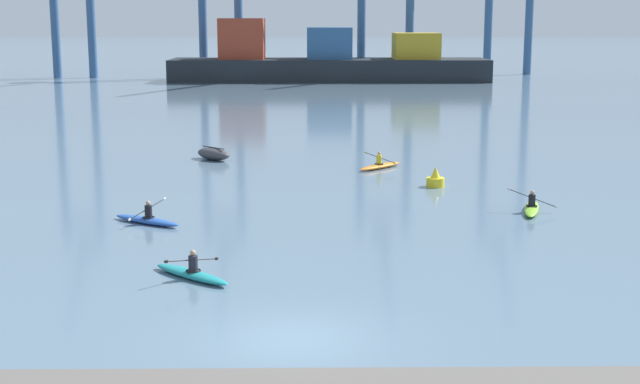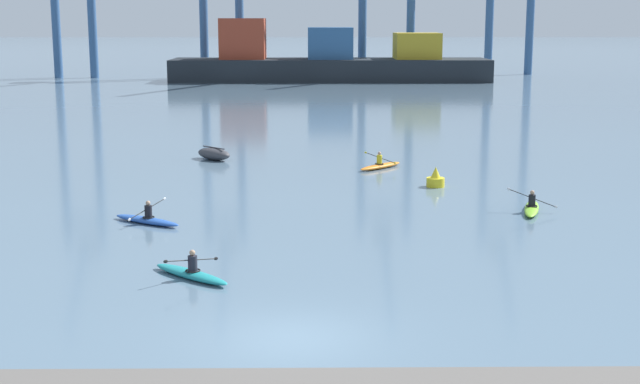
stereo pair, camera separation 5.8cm
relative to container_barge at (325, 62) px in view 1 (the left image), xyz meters
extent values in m
plane|color=slate|center=(-2.74, -97.75, -2.60)|extent=(800.00, 800.00, 0.00)
cube|color=#1E2328|center=(0.52, 0.00, -1.12)|extent=(42.50, 9.26, 2.96)
cube|color=#993823|center=(-11.17, 0.00, 3.05)|extent=(5.95, 6.48, 5.37)
cube|color=#2D5684|center=(0.52, 0.00, 2.45)|extent=(5.95, 6.48, 4.17)
cube|color=#B29323|center=(12.21, 0.00, 2.09)|extent=(5.95, 6.48, 3.44)
ellipsoid|color=#38383D|center=(-7.94, -67.95, -2.25)|extent=(2.62, 2.61, 0.70)
cube|color=#38383D|center=(-7.94, -67.95, -1.87)|extent=(1.43, 1.41, 0.06)
cylinder|color=yellow|center=(3.97, -76.65, -2.37)|extent=(0.90, 0.90, 0.45)
cone|color=yellow|center=(3.97, -76.65, -1.87)|extent=(0.49, 0.49, 0.55)
ellipsoid|color=#7ABC2D|center=(7.32, -82.45, -2.47)|extent=(1.51, 3.43, 0.26)
torus|color=black|center=(7.29, -82.55, -2.33)|extent=(0.61, 0.61, 0.05)
cylinder|color=black|center=(7.29, -82.55, -2.09)|extent=(0.30, 0.30, 0.50)
sphere|color=tan|center=(7.29, -82.55, -1.74)|extent=(0.19, 0.19, 0.19)
cylinder|color=black|center=(7.31, -82.50, -1.99)|extent=(1.93, 0.58, 0.70)
ellipsoid|color=silver|center=(6.35, -82.22, -1.65)|extent=(0.21, 0.09, 0.16)
ellipsoid|color=silver|center=(8.26, -82.77, -2.32)|extent=(0.21, 0.09, 0.16)
ellipsoid|color=#2856B2|center=(-8.91, -84.51, -2.47)|extent=(3.16, 2.38, 0.26)
torus|color=black|center=(-8.82, -84.56, -2.33)|extent=(0.68, 0.68, 0.05)
cylinder|color=black|center=(-8.82, -84.56, -2.09)|extent=(0.30, 0.30, 0.50)
sphere|color=tan|center=(-8.82, -84.56, -1.74)|extent=(0.19, 0.19, 0.19)
cylinder|color=black|center=(-8.86, -84.53, -1.99)|extent=(1.16, 1.73, 0.53)
ellipsoid|color=silver|center=(-9.43, -85.38, -2.24)|extent=(0.14, 0.19, 0.15)
ellipsoid|color=silver|center=(-8.30, -83.68, -1.74)|extent=(0.14, 0.19, 0.15)
ellipsoid|color=teal|center=(-6.09, -92.24, -2.47)|extent=(2.92, 2.73, 0.26)
torus|color=black|center=(-6.02, -92.31, -2.33)|extent=(0.69, 0.69, 0.05)
cylinder|color=#23232D|center=(-6.02, -92.31, -2.09)|extent=(0.30, 0.30, 0.50)
sphere|color=tan|center=(-6.02, -92.31, -1.74)|extent=(0.19, 0.19, 0.19)
cylinder|color=black|center=(-6.06, -92.27, -1.99)|extent=(1.42, 1.56, 0.37)
ellipsoid|color=black|center=(-6.75, -93.04, -1.82)|extent=(0.16, 0.17, 0.14)
ellipsoid|color=black|center=(-5.36, -91.51, -2.16)|extent=(0.16, 0.17, 0.14)
ellipsoid|color=orange|center=(1.68, -71.17, -2.47)|extent=(2.77, 2.88, 0.26)
torus|color=black|center=(1.61, -71.24, -2.33)|extent=(0.69, 0.69, 0.05)
cylinder|color=gold|center=(1.61, -71.24, -2.09)|extent=(0.30, 0.30, 0.50)
sphere|color=tan|center=(1.61, -71.24, -1.74)|extent=(0.19, 0.19, 0.19)
cylinder|color=black|center=(1.64, -71.21, -1.99)|extent=(1.53, 1.45, 0.41)
ellipsoid|color=yellow|center=(0.89, -70.50, -1.80)|extent=(0.17, 0.16, 0.14)
ellipsoid|color=yellow|center=(2.39, -71.92, -2.18)|extent=(0.17, 0.16, 0.14)
camera|label=1|loc=(-2.34, -119.38, 5.55)|focal=49.30mm
camera|label=2|loc=(-2.28, -119.38, 5.55)|focal=49.30mm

